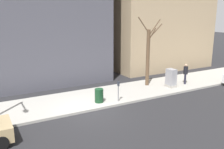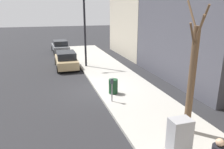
% 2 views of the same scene
% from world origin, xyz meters
% --- Properties ---
extents(ground_plane, '(120.00, 120.00, 0.00)m').
position_xyz_m(ground_plane, '(0.00, 0.00, 0.00)').
color(ground_plane, '#232326').
extents(sidewalk, '(4.00, 36.00, 0.15)m').
position_xyz_m(sidewalk, '(2.00, 0.00, 0.07)').
color(sidewalk, '#9E9B93').
rests_on(sidewalk, ground).
extents(parked_car_tan, '(1.92, 4.20, 1.52)m').
position_xyz_m(parked_car_tan, '(-1.20, 6.66, 0.74)').
color(parked_car_tan, tan).
rests_on(parked_car_tan, ground).
extents(parked_car_grey, '(2.06, 4.27, 1.52)m').
position_xyz_m(parked_car_grey, '(-1.15, 14.51, 0.74)').
color(parked_car_grey, slate).
rests_on(parked_car_grey, ground).
extents(parking_meter, '(0.14, 0.10, 1.35)m').
position_xyz_m(parking_meter, '(0.45, -2.20, 0.98)').
color(parking_meter, slate).
rests_on(parking_meter, sidewalk).
extents(utility_box, '(0.83, 0.61, 1.43)m').
position_xyz_m(utility_box, '(1.30, -7.48, 0.85)').
color(utility_box, '#A8A399').
rests_on(utility_box, sidewalk).
extents(streetlamp, '(1.97, 0.32, 6.50)m').
position_xyz_m(streetlamp, '(0.28, 6.26, 4.02)').
color(streetlamp, black).
rests_on(streetlamp, sidewalk).
extents(bare_tree, '(0.71, 1.85, 5.39)m').
position_xyz_m(bare_tree, '(2.59, -6.15, 2.58)').
color(bare_tree, brown).
rests_on(bare_tree, sidewalk).
extents(trash_bin, '(0.56, 0.56, 0.90)m').
position_xyz_m(trash_bin, '(0.90, -1.02, 0.60)').
color(trash_bin, '#14381E').
rests_on(trash_bin, sidewalk).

